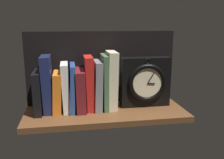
% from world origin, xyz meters
% --- Properties ---
extents(ground_plane, '(0.71, 0.27, 0.03)m').
position_xyz_m(ground_plane, '(0.00, 0.00, -0.01)').
color(ground_plane, brown).
extents(back_panel, '(0.71, 0.01, 0.34)m').
position_xyz_m(back_panel, '(0.00, 0.13, 0.17)').
color(back_panel, black).
rests_on(back_panel, ground_plane).
extents(book_black_skeptic, '(0.03, 0.17, 0.18)m').
position_xyz_m(book_black_skeptic, '(-0.29, 0.04, 0.09)').
color(book_black_skeptic, black).
rests_on(book_black_skeptic, ground_plane).
extents(book_navy_bierce, '(0.05, 0.13, 0.25)m').
position_xyz_m(book_navy_bierce, '(-0.25, 0.04, 0.12)').
color(book_navy_bierce, '#192147').
rests_on(book_navy_bierce, ground_plane).
extents(book_orange_pandolfini, '(0.04, 0.14, 0.17)m').
position_xyz_m(book_orange_pandolfini, '(-0.21, 0.04, 0.09)').
color(book_orange_pandolfini, orange).
rests_on(book_orange_pandolfini, ground_plane).
extents(book_white_catcher, '(0.04, 0.14, 0.21)m').
position_xyz_m(book_white_catcher, '(-0.17, 0.04, 0.11)').
color(book_white_catcher, silver).
rests_on(book_white_catcher, ground_plane).
extents(book_blue_modern, '(0.03, 0.16, 0.21)m').
position_xyz_m(book_blue_modern, '(-0.14, 0.04, 0.10)').
color(book_blue_modern, '#2D4C8E').
rests_on(book_blue_modern, ground_plane).
extents(book_maroon_dawkins, '(0.04, 0.17, 0.18)m').
position_xyz_m(book_maroon_dawkins, '(-0.11, 0.04, 0.09)').
color(book_maroon_dawkins, maroon).
rests_on(book_maroon_dawkins, ground_plane).
extents(book_red_requiem, '(0.04, 0.13, 0.24)m').
position_xyz_m(book_red_requiem, '(-0.07, 0.04, 0.12)').
color(book_red_requiem, red).
rests_on(book_red_requiem, ground_plane).
extents(book_gray_chess, '(0.04, 0.14, 0.22)m').
position_xyz_m(book_gray_chess, '(-0.03, 0.04, 0.11)').
color(book_gray_chess, gray).
rests_on(book_gray_chess, ground_plane).
extents(book_green_romantic, '(0.02, 0.14, 0.24)m').
position_xyz_m(book_green_romantic, '(-0.00, 0.04, 0.12)').
color(book_green_romantic, '#476B44').
rests_on(book_green_romantic, ground_plane).
extents(book_cream_twain, '(0.05, 0.13, 0.26)m').
position_xyz_m(book_cream_twain, '(0.03, 0.04, 0.13)').
color(book_cream_twain, beige).
rests_on(book_cream_twain, ground_plane).
extents(framed_clock, '(0.23, 0.07, 0.23)m').
position_xyz_m(framed_clock, '(0.19, 0.04, 0.11)').
color(framed_clock, black).
rests_on(framed_clock, ground_plane).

